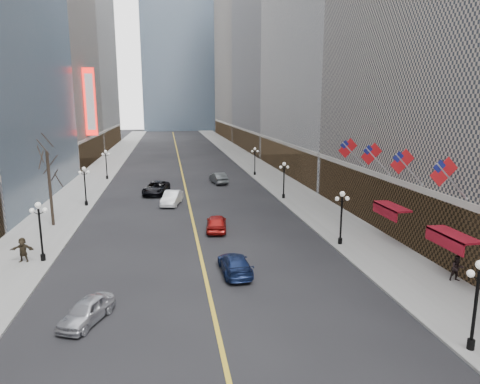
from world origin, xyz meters
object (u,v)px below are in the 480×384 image
object	(u,v)px
streetlamp_east_2	(284,176)
car_nb_near	(87,311)
car_sb_far	(218,178)
streetlamp_west_2	(85,182)
car_sb_near	(235,264)
streetlamp_west_3	(106,161)
streetlamp_east_0	(477,296)
car_nb_far	(156,188)
car_nb_mid	(172,198)
car_sb_mid	(216,223)
streetlamp_east_1	(342,212)
streetlamp_east_3	(255,158)
streetlamp_west_1	(40,225)

from	to	relation	value
streetlamp_east_2	car_nb_near	bearing A→B (deg)	-123.82
streetlamp_east_2	car_sb_far	distance (m)	14.03
streetlamp_west_2	car_sb_far	xyz separation A→B (m)	(16.86, 12.12, -2.10)
car_sb_near	streetlamp_west_3	bearing A→B (deg)	-72.84
streetlamp_east_0	car_nb_far	bearing A→B (deg)	111.63
car_nb_mid	car_sb_mid	world-z (taller)	car_nb_mid
streetlamp_west_3	car_sb_mid	bearing A→B (deg)	-65.33
streetlamp_east_1	streetlamp_east_0	bearing A→B (deg)	-90.00
streetlamp_east_2	car_sb_near	size ratio (longest dim) A/B	0.94
streetlamp_east_1	streetlamp_east_3	bearing A→B (deg)	90.00
car_sb_mid	streetlamp_east_3	bearing A→B (deg)	-100.98
car_nb_mid	car_nb_far	xyz separation A→B (m)	(-1.96, 6.38, 0.02)
car_nb_mid	car_sb_far	size ratio (longest dim) A/B	1.01
streetlamp_east_0	car_sb_far	xyz separation A→B (m)	(-6.74, 46.12, -2.10)
car_nb_far	car_sb_far	distance (m)	11.04
streetlamp_east_1	car_nb_far	size ratio (longest dim) A/B	0.76
car_nb_near	car_sb_far	bearing A→B (deg)	97.44
streetlamp_east_1	car_sb_mid	world-z (taller)	streetlamp_east_1
streetlamp_east_3	car_sb_far	world-z (taller)	streetlamp_east_3
streetlamp_east_3	car_sb_far	distance (m)	9.19
streetlamp_west_1	car_nb_far	bearing A→B (deg)	71.73
car_nb_near	streetlamp_west_2	bearing A→B (deg)	123.99
car_nb_near	car_sb_far	size ratio (longest dim) A/B	0.80
car_sb_far	car_sb_mid	bearing A→B (deg)	73.92
streetlamp_east_3	streetlamp_west_3	xyz separation A→B (m)	(-23.60, 0.00, 0.00)
car_nb_near	car_nb_mid	bearing A→B (deg)	103.87
streetlamp_east_1	car_nb_near	distance (m)	21.32
streetlamp_east_1	streetlamp_east_2	distance (m)	18.00
streetlamp_east_2	car_nb_far	world-z (taller)	streetlamp_east_2
streetlamp_west_3	car_nb_mid	bearing A→B (deg)	-62.26
streetlamp_east_3	car_sb_near	world-z (taller)	streetlamp_east_3
streetlamp_west_3	car_sb_far	size ratio (longest dim) A/B	0.92
streetlamp_east_0	car_sb_far	world-z (taller)	streetlamp_east_0
streetlamp_west_2	car_nb_near	distance (m)	28.46
streetlamp_east_0	streetlamp_west_1	bearing A→B (deg)	145.86
streetlamp_west_1	car_sb_mid	world-z (taller)	streetlamp_west_1
streetlamp_west_2	car_sb_near	world-z (taller)	streetlamp_west_2
streetlamp_east_1	car_nb_mid	xyz separation A→B (m)	(-13.80, 17.36, -2.09)
car_nb_near	car_sb_mid	xyz separation A→B (m)	(8.92, 15.89, 0.11)
streetlamp_west_1	streetlamp_west_3	xyz separation A→B (m)	(0.00, 36.00, 0.00)
streetlamp_west_3	streetlamp_east_2	bearing A→B (deg)	-37.33
streetlamp_east_0	car_nb_near	bearing A→B (deg)	162.08
streetlamp_east_3	car_nb_near	xyz separation A→B (m)	(-18.72, -45.95, -2.24)
streetlamp_west_1	car_nb_far	xyz separation A→B (m)	(7.84, 23.75, -2.07)
streetlamp_west_2	streetlamp_east_1	bearing A→B (deg)	-37.33
streetlamp_west_2	car_nb_mid	size ratio (longest dim) A/B	0.92
streetlamp_east_3	streetlamp_east_0	bearing A→B (deg)	-90.00
streetlamp_west_1	streetlamp_west_3	distance (m)	36.00
streetlamp_west_3	streetlamp_west_1	bearing A→B (deg)	-90.00
streetlamp_west_3	car_nb_mid	distance (m)	21.16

